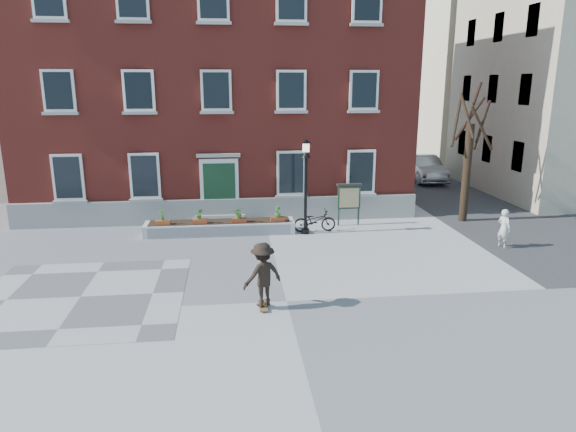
{
  "coord_description": "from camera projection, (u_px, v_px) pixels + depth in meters",
  "views": [
    {
      "loc": [
        -1.51,
        -13.62,
        6.1
      ],
      "look_at": [
        0.5,
        4.0,
        1.5
      ],
      "focal_mm": 32.0,
      "sensor_mm": 36.0,
      "label": 1
    }
  ],
  "objects": [
    {
      "name": "skateboarder",
      "position": [
        263.0,
        275.0,
        14.14
      ],
      "size": [
        1.35,
        1.14,
        1.9
      ],
      "color": "brown",
      "rests_on": "ground"
    },
    {
      "name": "parked_car",
      "position": [
        424.0,
        168.0,
        32.96
      ],
      "size": [
        1.85,
        4.96,
        1.62
      ],
      "primitive_type": "imported",
      "rotation": [
        0.0,
        0.0,
        -0.03
      ],
      "color": "#A6A9AB",
      "rests_on": "ground"
    },
    {
      "name": "bicycle",
      "position": [
        315.0,
        221.0,
        21.66
      ],
      "size": [
        1.8,
        0.67,
        0.94
      ],
      "primitive_type": "imported",
      "rotation": [
        0.0,
        0.0,
        1.6
      ],
      "color": "black",
      "rests_on": "ground"
    },
    {
      "name": "lamp_post",
      "position": [
        306.0,
        174.0,
        20.83
      ],
      "size": [
        0.4,
        0.4,
        3.93
      ],
      "color": "black",
      "rests_on": "ground"
    },
    {
      "name": "side_street",
      "position": [
        523.0,
        69.0,
        34.03
      ],
      "size": [
        15.2,
        36.0,
        14.5
      ],
      "color": "#3C3B3E",
      "rests_on": "ground"
    },
    {
      "name": "ground",
      "position": [
        287.0,
        301.0,
        14.8
      ],
      "size": [
        100.0,
        100.0,
        0.0
      ],
      "primitive_type": "plane",
      "color": "#9F9FA2",
      "rests_on": "ground"
    },
    {
      "name": "brick_building",
      "position": [
        218.0,
        79.0,
        26.43
      ],
      "size": [
        18.4,
        10.85,
        12.6
      ],
      "color": "maroon",
      "rests_on": "ground"
    },
    {
      "name": "checker_patch",
      "position": [
        81.0,
        297.0,
        15.1
      ],
      "size": [
        6.0,
        6.0,
        0.01
      ],
      "primitive_type": "cube",
      "color": "#59595B",
      "rests_on": "ground"
    },
    {
      "name": "bystander",
      "position": [
        504.0,
        228.0,
        19.49
      ],
      "size": [
        0.54,
        0.65,
        1.51
      ],
      "primitive_type": "imported",
      "rotation": [
        0.0,
        0.0,
        1.96
      ],
      "color": "silver",
      "rests_on": "ground"
    },
    {
      "name": "planter_assembly",
      "position": [
        220.0,
        226.0,
        21.4
      ],
      "size": [
        6.2,
        1.12,
        1.15
      ],
      "color": "silver",
      "rests_on": "ground"
    },
    {
      "name": "notice_board",
      "position": [
        349.0,
        197.0,
        22.41
      ],
      "size": [
        1.1,
        0.16,
        1.87
      ],
      "color": "#193323",
      "rests_on": "ground"
    },
    {
      "name": "bare_tree",
      "position": [
        468.0,
        160.0,
        22.79
      ],
      "size": [
        1.83,
        1.83,
        6.16
      ],
      "color": "black",
      "rests_on": "ground"
    }
  ]
}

